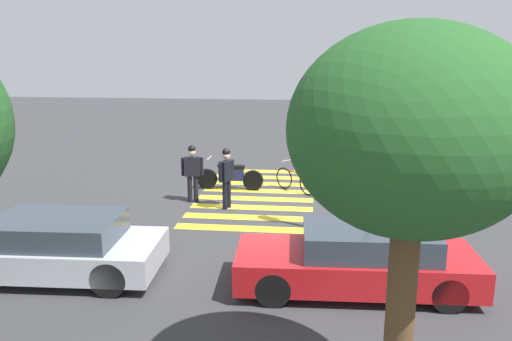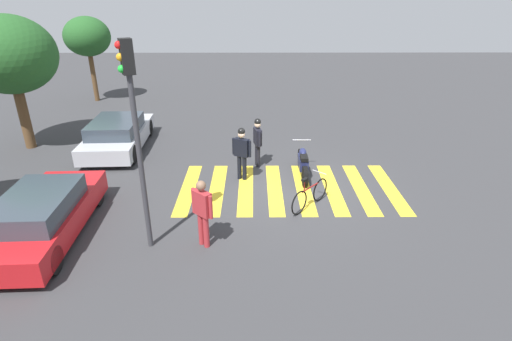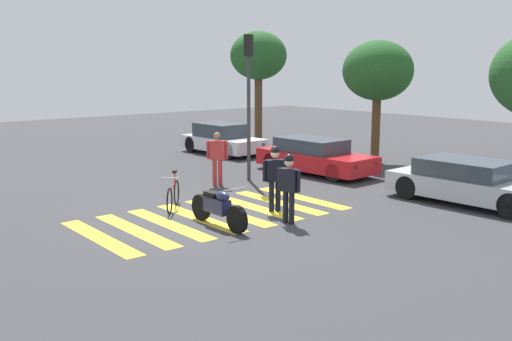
# 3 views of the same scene
# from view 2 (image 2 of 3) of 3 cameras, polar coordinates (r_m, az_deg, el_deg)

# --- Properties ---
(ground_plane) EXTENTS (60.00, 60.00, 0.00)m
(ground_plane) POSITION_cam_2_polar(r_m,az_deg,el_deg) (12.67, 4.67, -2.52)
(ground_plane) COLOR #38383A
(police_motorcycle) EXTENTS (2.16, 0.62, 1.05)m
(police_motorcycle) POSITION_cam_2_polar(r_m,az_deg,el_deg) (13.36, 6.65, 1.05)
(police_motorcycle) COLOR black
(police_motorcycle) RESTS_ON ground_plane
(leaning_bicycle) EXTENTS (1.34, 1.19, 1.01)m
(leaning_bicycle) POSITION_cam_2_polar(r_m,az_deg,el_deg) (11.48, 7.64, -3.47)
(leaning_bicycle) COLOR black
(leaning_bicycle) RESTS_ON ground_plane
(officer_on_foot) EXTENTS (0.64, 0.30, 1.72)m
(officer_on_foot) POSITION_cam_2_polar(r_m,az_deg,el_deg) (13.89, 0.22, 4.46)
(officer_on_foot) COLOR black
(officer_on_foot) RESTS_ON ground_plane
(officer_by_motorcycle) EXTENTS (0.38, 0.61, 1.76)m
(officer_by_motorcycle) POSITION_cam_2_polar(r_m,az_deg,el_deg) (12.85, -2.04, 2.89)
(officer_by_motorcycle) COLOR black
(officer_by_motorcycle) RESTS_ON ground_plane
(pedestrian_bystander) EXTENTS (0.49, 0.53, 1.73)m
(pedestrian_bystander) POSITION_cam_2_polar(r_m,az_deg,el_deg) (9.53, -7.60, -5.47)
(pedestrian_bystander) COLOR #B22D33
(pedestrian_bystander) RESTS_ON ground_plane
(crosswalk_stripes) EXTENTS (3.52, 6.75, 0.01)m
(crosswalk_stripes) POSITION_cam_2_polar(r_m,az_deg,el_deg) (12.66, 4.67, -2.50)
(crosswalk_stripes) COLOR yellow
(crosswalk_stripes) RESTS_ON ground_plane
(car_red_convertible) EXTENTS (4.57, 1.93, 1.25)m
(car_red_convertible) POSITION_cam_2_polar(r_m,az_deg,el_deg) (11.28, -27.90, -5.61)
(car_red_convertible) COLOR black
(car_red_convertible) RESTS_ON ground_plane
(car_silver_sedan) EXTENTS (4.56, 2.08, 1.23)m
(car_silver_sedan) POSITION_cam_2_polar(r_m,az_deg,el_deg) (16.43, -18.96, 4.86)
(car_silver_sedan) COLOR black
(car_silver_sedan) RESTS_ON ground_plane
(traffic_light_pole) EXTENTS (0.32, 0.36, 4.82)m
(traffic_light_pole) POSITION_cam_2_polar(r_m,az_deg,el_deg) (8.93, -16.86, 7.01)
(traffic_light_pole) COLOR #38383D
(traffic_light_pole) RESTS_ON ground_plane
(street_tree_far) EXTENTS (3.28, 3.28, 4.95)m
(street_tree_far) POSITION_cam_2_polar(r_m,az_deg,el_deg) (17.48, -31.54, 13.72)
(street_tree_far) COLOR brown
(street_tree_far) RESTS_ON ground_plane
(street_tree_end) EXTENTS (2.40, 2.40, 4.46)m
(street_tree_end) POSITION_cam_2_polar(r_m,az_deg,el_deg) (24.10, -22.78, 17.03)
(street_tree_end) COLOR brown
(street_tree_end) RESTS_ON ground_plane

